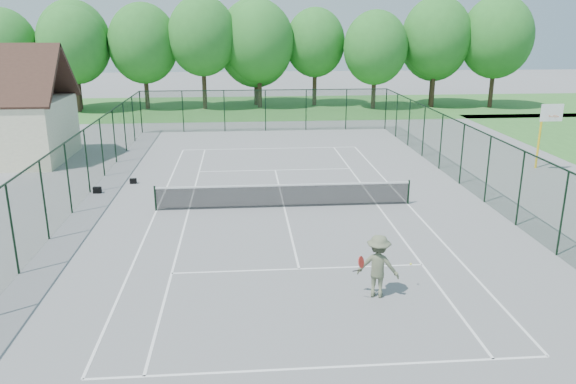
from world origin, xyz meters
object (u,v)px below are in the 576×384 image
basketball_goal (546,123)px  tennis_net (284,195)px  sports_bag_a (97,190)px  tennis_player (378,266)px

basketball_goal → tennis_net: bearing=-160.1°
basketball_goal → sports_bag_a: bearing=-174.1°
tennis_player → tennis_net: bearing=103.9°
tennis_net → tennis_player: 8.70m
tennis_net → sports_bag_a: size_ratio=30.40×
basketball_goal → sports_bag_a: 23.25m
tennis_net → basketball_goal: bearing=19.9°
tennis_net → sports_bag_a: bearing=161.7°
basketball_goal → tennis_player: bearing=-132.0°
sports_bag_a → tennis_player: tennis_player is taller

